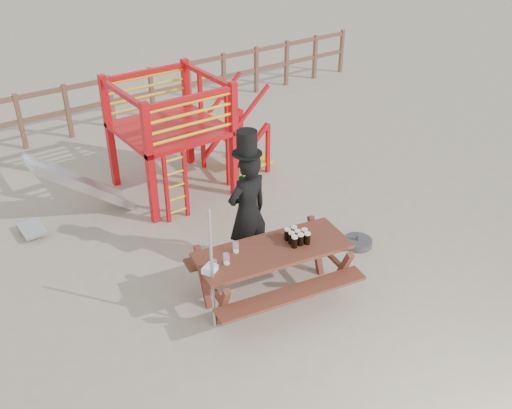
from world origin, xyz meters
name	(u,v)px	position (x,y,z in m)	size (l,w,h in m)	color
ground	(288,295)	(0.00, 0.00, 0.00)	(60.00, 60.00, 0.00)	tan
back_fence	(89,101)	(0.00, 7.00, 0.74)	(15.09, 0.09, 1.20)	brown
playground_fort	(167,137)	(0.12, 3.58, 1.07)	(4.71, 1.84, 2.10)	red
picnic_table	(273,267)	(-0.19, 0.11, 0.50)	(2.28, 1.77, 0.80)	brown
man_with_hat	(248,209)	(-0.05, 0.90, 0.97)	(0.70, 0.48, 2.16)	black
metal_pole	(212,271)	(-1.16, 0.06, 0.89)	(0.04, 0.04, 1.78)	#B2B2B7
parasol_base	(358,242)	(1.64, 0.31, 0.05)	(0.45, 0.45, 0.19)	#37383C
paper_bag	(210,269)	(-1.13, 0.17, 0.84)	(0.18, 0.14, 0.08)	white
stout_pints	(297,237)	(0.17, 0.05, 0.88)	(0.30, 0.32, 0.17)	black
empty_glasses	(226,258)	(-0.85, 0.23, 0.87)	(0.52, 0.25, 0.15)	silver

